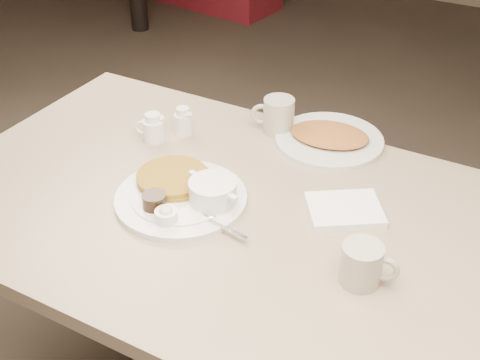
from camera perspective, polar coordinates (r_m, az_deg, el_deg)
The scene contains 8 objects.
diner_table at distance 1.59m, azimuth -0.35°, elevation -7.48°, with size 1.50×0.90×0.75m.
main_plate at distance 1.51m, azimuth -4.95°, elevation -1.15°, with size 0.41×0.39×0.07m.
coffee_mug_near at distance 1.29m, azimuth 11.04°, elevation -7.46°, with size 0.13×0.10×0.09m.
napkin at distance 1.49m, azimuth 9.44°, elevation -2.68°, with size 0.21×0.21×0.02m.
coffee_mug_far at distance 1.77m, azimuth 3.42°, elevation 5.85°, with size 0.13×0.11×0.10m.
creamer_left at distance 1.75m, azimuth -7.86°, elevation 4.66°, with size 0.09×0.06×0.08m.
creamer_right at distance 1.77m, azimuth -5.16°, elevation 5.27°, with size 0.07×0.05×0.08m.
hash_plate at distance 1.75m, azimuth 8.07°, elevation 3.76°, with size 0.34×0.34×0.04m.
Camera 1 is at (0.58, -1.03, 1.65)m, focal length 47.20 mm.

